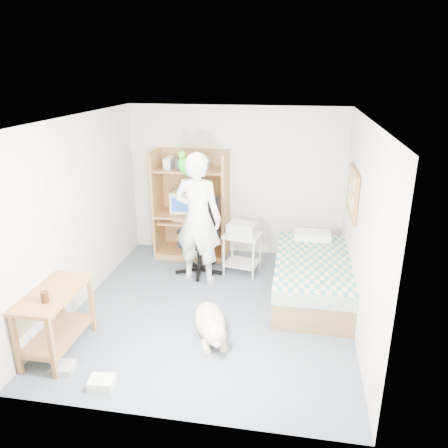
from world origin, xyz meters
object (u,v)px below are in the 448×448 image
person (198,219)px  dog (211,323)px  bed (312,276)px  office_chair (201,246)px  computer_hutch (192,209)px  side_desk (55,312)px  printer_cart (242,247)px

person → dog: person is taller
bed → office_chair: 1.80m
computer_hutch → person: bearing=-70.9°
side_desk → dog: size_ratio=0.94×
side_desk → dog: bearing=18.9°
computer_hutch → printer_cart: computer_hutch is taller
bed → person: bearing=173.4°
bed → dog: size_ratio=1.90×
side_desk → office_chair: 2.59m
computer_hutch → bed: bearing=-29.3°
person → bed: bearing=-175.8°
computer_hutch → side_desk: (-0.85, -2.94, -0.33)m
computer_hutch → side_desk: 3.08m
dog → person: bearing=88.2°
person → dog: (0.48, -1.45, -0.80)m
bed → person: person is taller
computer_hutch → side_desk: size_ratio=1.80×
bed → side_desk: bearing=-147.5°
office_chair → person: size_ratio=0.60×
bed → printer_cart: bed is taller
bed → office_chair: (-1.72, 0.51, 0.13)m
person → printer_cart: (0.61, 0.35, -0.55)m
bed → office_chair: bearing=163.6°
office_chair → printer_cart: (0.65, 0.04, 0.01)m
office_chair → dog: size_ratio=1.11×
person → printer_cart: size_ratio=3.03×
printer_cart → dog: bearing=-83.1°
bed → side_desk: side_desk is taller
office_chair → computer_hutch: bearing=125.5°
computer_hutch → person: 1.00m
bed → person: 1.83m
office_chair → printer_cart: size_ratio=1.83×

